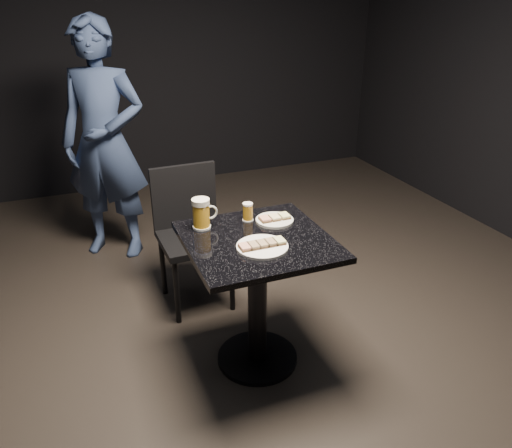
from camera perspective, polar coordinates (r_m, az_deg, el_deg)
The scene contains 10 objects.
floor at distance 2.87m, azimuth 0.15°, elevation -15.15°, with size 6.00×6.00×0.00m, color black.
plate_large at distance 2.36m, azimuth 0.72°, elevation -2.64°, with size 0.25×0.25×0.01m, color white.
plate_small at distance 2.63m, azimuth 2.14°, elevation 0.43°, with size 0.20×0.20×0.01m, color silver.
patron at distance 3.78m, azimuth -16.94°, elevation 8.87°, with size 0.63×0.41×1.73m, color navy.
table at distance 2.57m, azimuth 0.17°, elevation -6.49°, with size 0.70×0.70×0.75m.
beer_mug at distance 2.55m, azimuth -6.23°, elevation 1.21°, with size 0.14×0.09×0.16m.
beer_tumbler at distance 2.62m, azimuth -0.94°, elevation 1.39°, with size 0.06×0.06×0.10m.
chair at distance 3.16m, azimuth -7.45°, elevation -0.45°, with size 0.43×0.43×0.88m.
canapes_on_plate_large at distance 2.35m, azimuth 0.72°, elevation -2.29°, with size 0.22×0.07×0.02m.
canapes_on_plate_small at distance 2.62m, azimuth 2.14°, elevation 0.75°, with size 0.16×0.07×0.02m.
Camera 1 is at (-0.81, -2.03, 1.86)m, focal length 35.00 mm.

